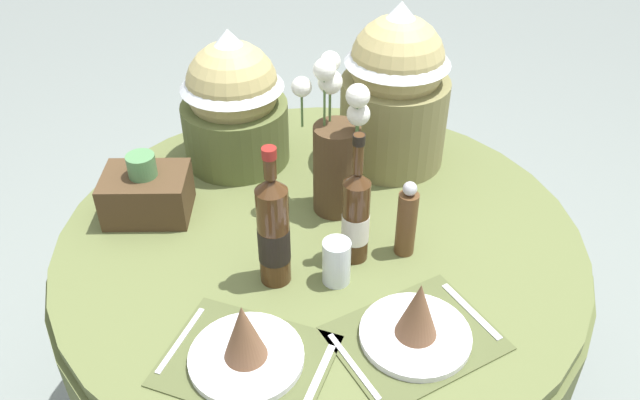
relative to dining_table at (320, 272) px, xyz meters
The scene contains 11 objects.
dining_table is the anchor object (origin of this frame).
place_setting_left 0.48m from the dining_table, 110.81° to the right, with size 0.41×0.36×0.16m.
place_setting_right 0.45m from the dining_table, 61.27° to the right, with size 0.42×0.39×0.16m.
flower_vase 0.34m from the dining_table, 68.42° to the left, with size 0.19×0.15×0.43m.
wine_bottle_left 0.30m from the dining_table, 48.42° to the right, with size 0.07×0.07×0.35m.
wine_bottle_centre 0.35m from the dining_table, 122.58° to the right, with size 0.07×0.07×0.36m.
tumbler_near_right 0.27m from the dining_table, 78.76° to the right, with size 0.07×0.07×0.12m, color silver.
pepper_mill 0.32m from the dining_table, 20.13° to the right, with size 0.05×0.05×0.21m.
gift_tub_back_left 0.56m from the dining_table, 123.94° to the left, with size 0.31×0.31×0.41m.
gift_tub_back_right 0.57m from the dining_table, 58.29° to the left, with size 0.31×0.31×0.48m.
woven_basket_side_left 0.51m from the dining_table, 168.79° to the left, with size 0.22×0.16×0.18m.
Camera 1 is at (-0.02, -1.29, 1.84)m, focal length 36.17 mm.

